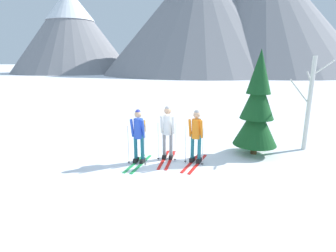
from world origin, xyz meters
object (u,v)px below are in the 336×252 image
(skier_in_blue, at_px, (139,133))
(birch_tree_tall, at_px, (309,102))
(skier_in_orange, at_px, (196,135))
(skier_in_white, at_px, (168,130))
(pine_tree_near, at_px, (257,108))

(skier_in_blue, bearing_deg, birch_tree_tall, 14.91)
(skier_in_blue, xyz_separation_m, skier_in_orange, (1.74, 0.07, -0.04))
(skier_in_blue, distance_m, skier_in_orange, 1.74)
(skier_in_white, height_order, pine_tree_near, pine_tree_near)
(skier_in_orange, relative_size, pine_tree_near, 0.49)
(pine_tree_near, xyz_separation_m, birch_tree_tall, (1.91, 0.55, 0.11))
(skier_in_white, height_order, skier_in_orange, skier_in_white)
(skier_in_blue, distance_m, skier_in_white, 0.93)
(skier_in_white, xyz_separation_m, skier_in_orange, (0.88, -0.28, -0.05))
(skier_in_white, bearing_deg, birch_tree_tall, 13.56)
(skier_in_blue, xyz_separation_m, skier_in_white, (0.86, 0.35, 0.00))
(skier_in_blue, height_order, birch_tree_tall, birch_tree_tall)
(skier_in_blue, bearing_deg, skier_in_orange, 2.25)
(birch_tree_tall, bearing_deg, skier_in_blue, -165.09)
(skier_in_white, xyz_separation_m, pine_tree_near, (2.92, 0.62, 0.64))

